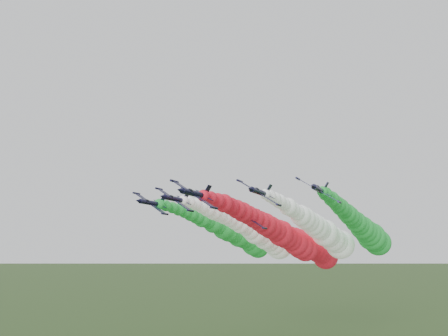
# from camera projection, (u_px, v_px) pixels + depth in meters

# --- Properties ---
(jet_lead) EXTENTS (14.58, 72.54, 17.17)m
(jet_lead) POSITION_uv_depth(u_px,v_px,m) (281.00, 234.00, 121.66)
(jet_lead) COLOR black
(jet_lead) RESTS_ON ground
(jet_inner_left) EXTENTS (15.42, 73.38, 18.01)m
(jet_inner_left) POSITION_uv_depth(u_px,v_px,m) (259.00, 235.00, 142.20)
(jet_inner_left) COLOR black
(jet_inner_left) RESTS_ON ground
(jet_inner_right) EXTENTS (15.41, 73.36, 18.00)m
(jet_inner_right) POSITION_uv_depth(u_px,v_px,m) (323.00, 232.00, 131.81)
(jet_inner_right) COLOR black
(jet_inner_right) RESTS_ON ground
(jet_outer_left) EXTENTS (14.99, 72.94, 17.58)m
(jet_outer_left) POSITION_uv_depth(u_px,v_px,m) (235.00, 235.00, 148.38)
(jet_outer_left) COLOR black
(jet_outer_left) RESTS_ON ground
(jet_outer_right) EXTENTS (15.04, 73.00, 17.64)m
(jet_outer_right) POSITION_uv_depth(u_px,v_px,m) (365.00, 230.00, 133.51)
(jet_outer_right) COLOR black
(jet_outer_right) RESTS_ON ground
(jet_trail) EXTENTS (15.29, 73.24, 17.88)m
(jet_trail) POSITION_uv_depth(u_px,v_px,m) (309.00, 246.00, 145.44)
(jet_trail) COLOR black
(jet_trail) RESTS_ON ground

